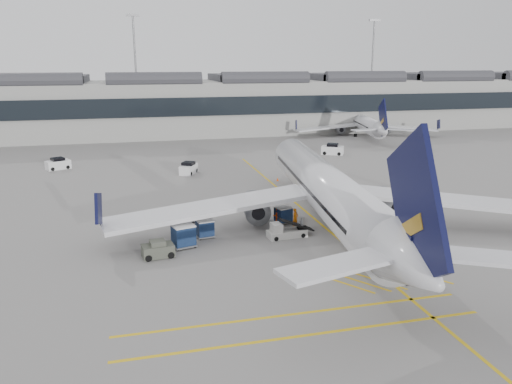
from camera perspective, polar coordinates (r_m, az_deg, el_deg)
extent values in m
plane|color=gray|center=(39.96, -2.90, -7.45)|extent=(220.00, 220.00, 0.00)
cube|color=#9E9E99|center=(108.97, -10.53, 9.43)|extent=(200.00, 20.00, 11.00)
cube|color=black|center=(98.75, -10.14, 9.51)|extent=(200.00, 0.50, 3.60)
cube|color=#38383D|center=(108.60, -10.69, 12.69)|extent=(200.00, 18.00, 1.40)
cylinder|color=slate|center=(122.36, -13.55, 13.11)|extent=(0.44, 0.44, 25.00)
cube|color=slate|center=(122.76, -13.93, 19.04)|extent=(3.00, 0.60, 0.50)
cylinder|color=slate|center=(137.21, 13.09, 13.27)|extent=(0.44, 0.44, 25.00)
cube|color=slate|center=(137.56, 13.41, 18.56)|extent=(3.00, 0.60, 0.50)
cube|color=gold|center=(51.62, 5.83, -2.33)|extent=(0.25, 60.00, 0.01)
cylinder|color=silver|center=(47.18, 7.97, 0.45)|extent=(8.42, 34.15, 4.25)
cone|color=silver|center=(65.50, 3.67, 4.56)|extent=(4.78, 5.01, 4.25)
cone|color=silver|center=(29.44, 17.89, -8.09)|extent=(4.89, 5.91, 4.25)
cube|color=silver|center=(44.27, -5.06, -1.78)|extent=(19.63, 7.62, 0.40)
cube|color=silver|center=(49.77, 20.46, -0.81)|extent=(19.11, 11.84, 0.40)
cylinder|color=slate|center=(46.97, -0.04, -1.75)|extent=(2.86, 4.33, 2.37)
cylinder|color=slate|center=(50.22, 14.98, -1.17)|extent=(2.86, 4.33, 2.37)
cube|color=black|center=(28.99, 17.83, -1.80)|extent=(1.40, 8.57, 9.46)
cylinder|color=black|center=(60.21, 4.71, 0.53)|extent=(0.40, 0.76, 0.72)
cylinder|color=black|center=(44.78, 5.25, -4.40)|extent=(0.90, 0.99, 0.90)
cylinder|color=black|center=(46.28, 12.12, -4.03)|extent=(0.90, 0.99, 0.90)
cylinder|color=silver|center=(107.44, 12.19, 7.72)|extent=(8.28, 24.88, 3.11)
cone|color=silver|center=(121.02, 10.59, 8.55)|extent=(3.73, 3.89, 3.11)
cone|color=silver|center=(93.63, 14.31, 6.81)|extent=(3.87, 4.53, 3.11)
cube|color=silver|center=(104.69, 8.13, 7.32)|extent=(14.27, 4.38, 0.29)
cube|color=silver|center=(108.53, 16.38, 7.13)|extent=(13.63, 9.64, 0.29)
cylinder|color=slate|center=(106.94, 9.59, 7.10)|extent=(2.32, 3.27, 1.73)
cylinder|color=slate|center=(109.25, 14.56, 6.99)|extent=(2.32, 3.27, 1.73)
cube|color=black|center=(93.83, 14.32, 8.25)|extent=(1.57, 6.20, 6.92)
cylinder|color=black|center=(116.89, 11.01, 7.17)|extent=(0.34, 0.57, 0.53)
cylinder|color=black|center=(105.25, 11.30, 6.38)|extent=(0.70, 0.77, 0.66)
cylinder|color=black|center=(106.27, 13.48, 6.34)|extent=(0.70, 0.77, 0.66)
cube|color=beige|center=(44.29, 3.55, -4.76)|extent=(3.59, 1.70, 0.64)
cube|color=black|center=(44.41, 4.65, -3.73)|extent=(3.18, 1.30, 1.35)
cube|color=beige|center=(43.72, 2.35, -4.12)|extent=(0.93, 1.26, 0.82)
cylinder|color=black|center=(43.31, 2.32, -5.37)|extent=(0.42, 0.20, 0.40)
cylinder|color=black|center=(44.43, 1.70, -4.84)|extent=(0.42, 0.20, 0.40)
cylinder|color=black|center=(44.28, 5.40, -4.97)|extent=(0.42, 0.20, 0.40)
cylinder|color=black|center=(45.38, 4.72, -4.46)|extent=(0.42, 0.20, 0.40)
cube|color=gray|center=(48.01, 3.12, -3.40)|extent=(1.84, 1.67, 0.11)
cube|color=navy|center=(47.79, 3.13, -2.58)|extent=(1.70, 1.59, 1.30)
cube|color=silver|center=(47.59, 3.15, -1.80)|extent=(1.76, 1.65, 0.09)
cylinder|color=black|center=(47.30, 2.85, -3.75)|extent=(0.22, 0.15, 0.20)
cylinder|color=black|center=(48.06, 2.17, -3.44)|extent=(0.22, 0.15, 0.20)
cylinder|color=black|center=(48.00, 4.07, -3.49)|extent=(0.22, 0.15, 0.20)
cylinder|color=black|center=(48.76, 3.38, -3.19)|extent=(0.22, 0.15, 0.20)
cube|color=gray|center=(48.91, -7.38, -3.15)|extent=(1.64, 1.38, 0.11)
cube|color=navy|center=(48.69, -7.40, -2.33)|extent=(1.50, 1.33, 1.33)
cube|color=silver|center=(48.49, -7.43, -1.54)|extent=(1.55, 1.38, 0.09)
cylinder|color=black|center=(48.35, -8.01, -3.46)|extent=(0.21, 0.10, 0.20)
cylinder|color=black|center=(49.30, -8.22, -3.11)|extent=(0.21, 0.10, 0.20)
cylinder|color=black|center=(48.57, -6.52, -3.33)|extent=(0.21, 0.10, 0.20)
cylinder|color=black|center=(49.51, -6.75, -2.98)|extent=(0.21, 0.10, 0.20)
cube|color=gray|center=(44.40, -5.84, -4.98)|extent=(1.71, 1.49, 0.11)
cube|color=navy|center=(44.17, -5.86, -4.10)|extent=(1.57, 1.42, 1.30)
cube|color=silver|center=(43.95, -5.88, -3.26)|extent=(1.62, 1.47, 0.09)
cylinder|color=black|center=(43.81, -6.42, -5.36)|extent=(0.21, 0.12, 0.20)
cylinder|color=black|center=(44.70, -6.80, -4.96)|extent=(0.21, 0.12, 0.20)
cylinder|color=black|center=(44.16, -4.86, -5.15)|extent=(0.21, 0.12, 0.20)
cylinder|color=black|center=(45.05, -5.27, -4.76)|extent=(0.21, 0.12, 0.20)
cube|color=gray|center=(42.34, -8.25, -6.01)|extent=(2.19, 1.96, 0.13)
cube|color=navy|center=(42.04, -8.29, -4.89)|extent=(2.02, 1.87, 1.58)
cube|color=silver|center=(41.77, -8.33, -3.82)|extent=(2.09, 1.94, 0.11)
cylinder|color=black|center=(41.59, -8.92, -6.53)|extent=(0.26, 0.17, 0.24)
cylinder|color=black|center=(42.64, -9.50, -6.01)|extent=(0.26, 0.17, 0.24)
cylinder|color=black|center=(42.10, -6.97, -6.19)|extent=(0.26, 0.17, 0.24)
cylinder|color=black|center=(43.14, -7.59, -5.69)|extent=(0.26, 0.17, 0.24)
imported|color=#DC620B|center=(46.68, 4.51, -2.98)|extent=(0.80, 0.73, 1.83)
imported|color=#E1430B|center=(47.65, 2.38, -2.73)|extent=(0.79, 0.63, 1.58)
cube|color=#4A4D42|center=(40.51, -11.14, -6.59)|extent=(2.62, 1.79, 0.98)
cube|color=#4A4D42|center=(40.30, -11.18, -5.82)|extent=(1.33, 1.33, 0.49)
cylinder|color=black|center=(39.88, -12.19, -7.40)|extent=(0.58, 0.32, 0.55)
cylinder|color=black|center=(41.05, -12.51, -6.77)|extent=(0.58, 0.32, 0.55)
cylinder|color=black|center=(40.18, -9.71, -7.11)|extent=(0.58, 0.32, 0.55)
cylinder|color=black|center=(41.34, -10.10, -6.49)|extent=(0.58, 0.32, 0.55)
cone|color=#F24C0A|center=(64.83, 2.48, 1.46)|extent=(0.32, 0.32, 0.45)
cone|color=#F24C0A|center=(49.73, 10.86, -2.88)|extent=(0.37, 0.37, 0.52)
cube|color=white|center=(77.31, -21.68, 2.90)|extent=(3.64, 2.92, 1.27)
cube|color=black|center=(77.17, -21.73, 3.46)|extent=(2.15, 2.11, 0.54)
cylinder|color=black|center=(76.36, -22.23, 2.44)|extent=(0.57, 0.42, 0.54)
cylinder|color=black|center=(77.72, -22.58, 2.60)|extent=(0.57, 0.42, 0.54)
cylinder|color=black|center=(77.06, -20.71, 2.68)|extent=(0.57, 0.42, 0.54)
cylinder|color=black|center=(78.40, -21.09, 2.84)|extent=(0.57, 0.42, 0.54)
cube|color=white|center=(69.53, -7.71, 2.59)|extent=(2.92, 3.61, 1.25)
cube|color=black|center=(69.37, -7.73, 3.21)|extent=(2.10, 2.14, 0.54)
cylinder|color=black|center=(68.37, -7.46, 2.09)|extent=(0.42, 0.57, 0.54)
cylinder|color=black|center=(68.89, -8.58, 2.14)|extent=(0.42, 0.57, 0.54)
cylinder|color=black|center=(70.34, -6.84, 2.46)|extent=(0.42, 0.57, 0.54)
cylinder|color=black|center=(70.84, -7.93, 2.51)|extent=(0.42, 0.57, 0.54)
cube|color=white|center=(84.34, 8.74, 4.73)|extent=(3.99, 3.32, 1.39)
cube|color=black|center=(84.20, 8.76, 5.30)|extent=(2.39, 2.35, 0.60)
cylinder|color=black|center=(83.78, 7.85, 4.42)|extent=(0.63, 0.48, 0.60)
cylinder|color=black|center=(85.33, 7.99, 4.60)|extent=(0.63, 0.48, 0.60)
cylinder|color=black|center=(83.51, 9.47, 4.32)|extent=(0.63, 0.48, 0.60)
cylinder|color=black|center=(85.06, 9.59, 4.51)|extent=(0.63, 0.48, 0.60)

